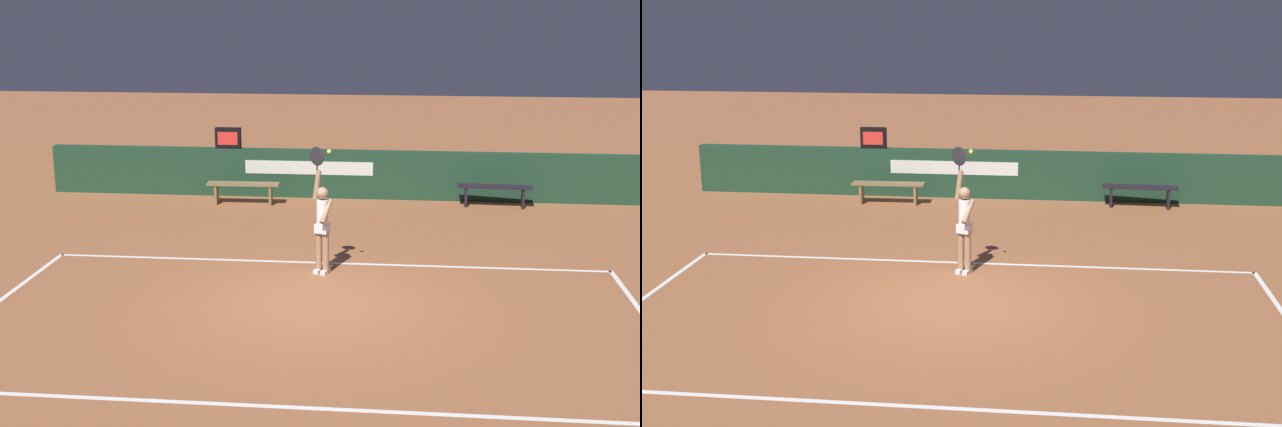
{
  "view_description": "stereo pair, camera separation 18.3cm",
  "coord_description": "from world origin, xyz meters",
  "views": [
    {
      "loc": [
        1.36,
        -12.83,
        4.83
      ],
      "look_at": [
        -0.07,
        1.4,
        1.14
      ],
      "focal_mm": 47.14,
      "sensor_mm": 36.0,
      "label": 1
    },
    {
      "loc": [
        1.54,
        -12.81,
        4.83
      ],
      "look_at": [
        -0.07,
        1.4,
        1.14
      ],
      "focal_mm": 47.14,
      "sensor_mm": 36.0,
      "label": 2
    }
  ],
  "objects": [
    {
      "name": "ground_plane",
      "position": [
        0.0,
        0.0,
        0.0
      ],
      "size": [
        60.0,
        60.0,
        0.0
      ],
      "primitive_type": "plane",
      "color": "#9A5C38"
    },
    {
      "name": "courtside_bench_near",
      "position": [
        3.53,
        6.84,
        0.4
      ],
      "size": [
        1.76,
        0.43,
        0.52
      ],
      "color": "black",
      "rests_on": "ground"
    },
    {
      "name": "court_lines",
      "position": [
        0.0,
        -0.74,
        0.0
      ],
      "size": [
        10.44,
        5.82,
        0.0
      ],
      "color": "white",
      "rests_on": "ground"
    },
    {
      "name": "courtside_bench_far",
      "position": [
        -2.43,
        6.51,
        0.4
      ],
      "size": [
        1.74,
        0.39,
        0.52
      ],
      "color": "olive",
      "rests_on": "ground"
    },
    {
      "name": "tennis_player",
      "position": [
        -0.05,
        1.53,
        0.95
      ],
      "size": [
        0.44,
        0.44,
        2.32
      ],
      "color": "#A07C5C",
      "rests_on": "ground"
    },
    {
      "name": "speed_display",
      "position": [
        -2.97,
        7.44,
        1.45
      ],
      "size": [
        0.64,
        0.16,
        0.52
      ],
      "color": "black",
      "rests_on": "back_wall"
    },
    {
      "name": "tennis_ball",
      "position": [
        0.1,
        1.22,
        2.28
      ],
      "size": [
        0.07,
        0.07,
        0.07
      ],
      "color": "#D0E435"
    },
    {
      "name": "back_wall",
      "position": [
        -0.0,
        7.44,
        0.59
      ],
      "size": [
        14.92,
        0.28,
        1.19
      ],
      "color": "#1C3F29",
      "rests_on": "ground"
    }
  ]
}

